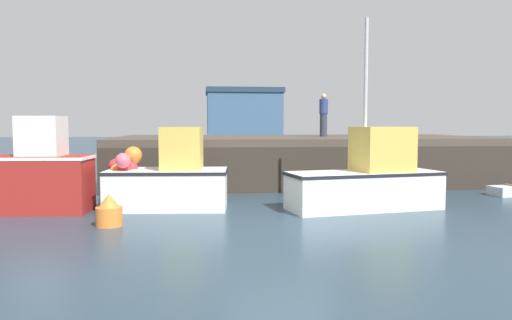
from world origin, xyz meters
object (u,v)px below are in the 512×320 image
Objects in this scene: fishing_boat_near_right at (168,179)px; fishing_boat_mid at (368,179)px; dockworker at (324,115)px; fishing_boat_near_left at (30,176)px; mooring_buoy_foreground at (109,212)px.

fishing_boat_mid is (5.28, -0.68, 0.02)m from fishing_boat_near_right.
fishing_boat_near_right is 5.32m from fishing_boat_mid.
fishing_boat_mid is 2.92× the size of dockworker.
fishing_boat_near_left is 3.06m from mooring_buoy_foreground.
dockworker reaches higher than fishing_boat_near_right.
fishing_boat_mid is 7.04m from dockworker.
dockworker is at bearing 46.72° from fishing_boat_near_right.
fishing_boat_near_left reaches higher than fishing_boat_near_right.
mooring_buoy_foreground is at bearing -129.78° from dockworker.
fishing_boat_near_left is at bearing 177.16° from fishing_boat_mid.
dockworker is (5.75, 6.11, 1.83)m from fishing_boat_near_right.
mooring_buoy_foreground is at bearing -166.87° from fishing_boat_mid.
fishing_boat_near_left is at bearing -145.35° from dockworker.
fishing_boat_mid is at bearing -93.99° from dockworker.
mooring_buoy_foreground is (-6.90, -8.28, -2.30)m from dockworker.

